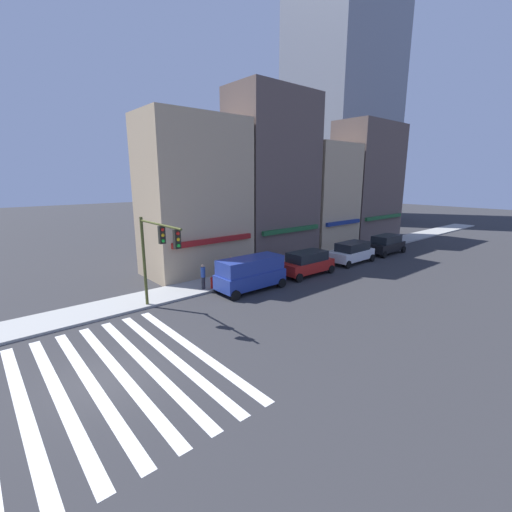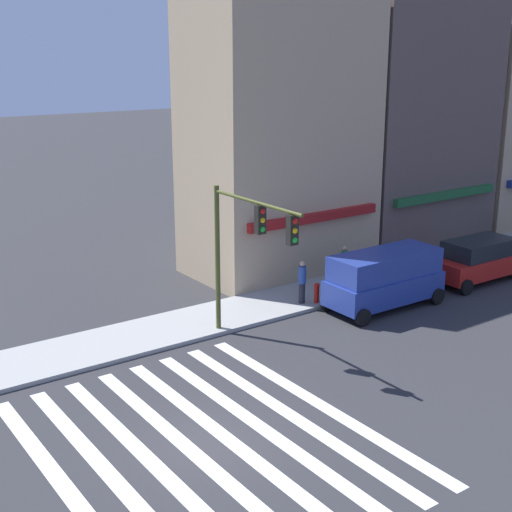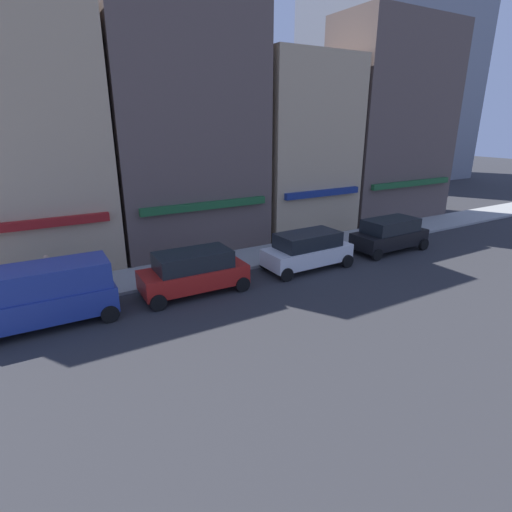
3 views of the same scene
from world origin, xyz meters
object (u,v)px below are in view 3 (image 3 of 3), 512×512
van_blue (43,293)px  suv_red (194,271)px  suv_white (307,250)px  suv_black (390,234)px  pedestrian_green_top (49,274)px

van_blue → suv_red: size_ratio=1.06×
suv_white → suv_red: bearing=178.9°
suv_white → suv_black: 6.06m
suv_black → pedestrian_green_top: 18.16m
van_blue → suv_white: van_blue is taller
suv_red → suv_black: same height
suv_red → suv_white: same height
suv_white → suv_black: same height
suv_red → suv_black: size_ratio=1.00×
van_blue → pedestrian_green_top: (0.34, 2.77, -0.21)m
suv_white → suv_black: size_ratio=1.00×
suv_black → pedestrian_green_top: (-17.95, 2.77, 0.04)m
suv_red → van_blue: bearing=-179.2°
suv_black → van_blue: bearing=178.9°
suv_black → pedestrian_green_top: suv_black is taller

